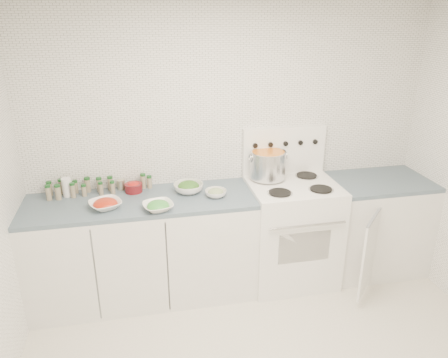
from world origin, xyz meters
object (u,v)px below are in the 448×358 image
(stove, at_px, (290,229))
(bowl_tomato, at_px, (105,204))
(stock_pot, at_px, (268,163))
(bowl_snowpea, at_px, (158,206))

(stove, distance_m, bowl_tomato, 1.63)
(stove, height_order, bowl_tomato, stove)
(stock_pot, height_order, bowl_tomato, stock_pot)
(stock_pot, bearing_deg, stove, -40.69)
(stock_pot, relative_size, bowl_tomato, 1.07)
(bowl_tomato, bearing_deg, stove, 3.47)
(stock_pot, relative_size, bowl_snowpea, 1.23)
(bowl_tomato, bearing_deg, bowl_snowpea, -15.97)
(bowl_snowpea, bearing_deg, bowl_tomato, 164.03)
(stock_pot, bearing_deg, bowl_tomato, -169.55)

